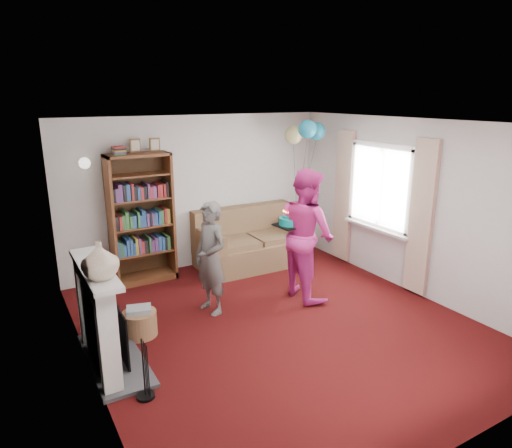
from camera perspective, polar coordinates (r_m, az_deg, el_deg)
ground at (r=5.93m, az=2.88°, el=-12.39°), size 5.00×5.00×0.00m
wall_back at (r=7.61m, az=-7.33°, el=3.95°), size 4.50×0.02×2.50m
wall_left at (r=4.67m, az=-20.93°, el=-4.64°), size 0.02×5.00×2.50m
wall_right at (r=6.91m, az=18.98°, el=2.00°), size 0.02×5.00×2.50m
ceiling at (r=5.23m, az=3.26°, el=12.57°), size 4.50×5.00×0.01m
fireplace at (r=5.16m, az=-18.58°, el=-11.40°), size 0.55×1.80×1.12m
window_bay at (r=7.28m, az=15.13°, el=2.60°), size 0.14×2.02×2.20m
wall_sconce at (r=6.88m, az=-20.65°, el=7.15°), size 0.16×0.23×0.16m
bookcase at (r=7.16m, az=-14.22°, el=0.50°), size 0.94×0.42×2.19m
sofa at (r=7.78m, az=-0.80°, el=-2.49°), size 1.81×0.96×0.96m
wicker_basket at (r=5.78m, az=-14.32°, el=-11.86°), size 0.41×0.41×0.36m
person_striped at (r=5.98m, az=-5.68°, el=-4.27°), size 0.46×0.61×1.50m
person_magenta at (r=6.42m, az=6.30°, el=-1.24°), size 0.71×0.91×1.85m
birthday_cake at (r=6.30m, az=4.27°, el=0.34°), size 0.37×0.37×0.22m
balloons at (r=7.65m, az=6.25°, el=11.39°), size 0.63×0.68×1.75m
mantel_vase at (r=4.54m, az=-18.94°, el=-4.30°), size 0.46×0.46×0.36m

